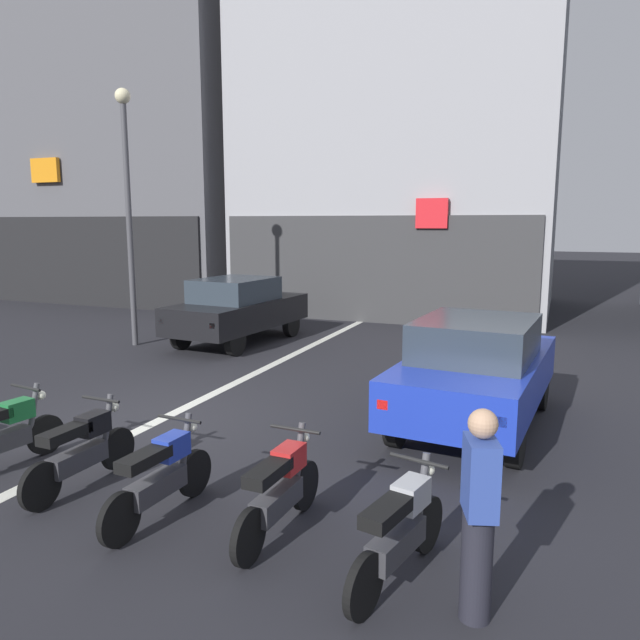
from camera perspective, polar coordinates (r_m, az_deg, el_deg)
The scene contains 13 objects.
ground_plane at distance 9.44m, azimuth -15.73°, elevation -9.55°, with size 120.00×120.00×0.00m, color #232328.
lane_centre_line at distance 14.46m, azimuth -1.08°, elevation -2.60°, with size 0.20×18.00×0.01m, color silver.
building_corner_left at distance 26.87m, azimuth -15.90°, elevation 16.51°, with size 10.74×9.10×13.03m.
building_mid_block at distance 22.35m, azimuth 8.50°, elevation 21.83°, with size 10.02×8.36×15.76m.
car_black_crossing_near at distance 14.96m, azimuth -7.90°, elevation 1.14°, with size 2.07×4.22×1.64m.
car_blue_parked_kerbside at distance 9.02m, azimuth 14.80°, elevation -4.54°, with size 2.09×4.23×1.64m.
street_lamp at distance 15.14m, azimuth -18.00°, elevation 11.75°, with size 0.36×0.36×6.08m.
motorcycle_green_row_leftmost at distance 8.33m, azimuth -28.07°, elevation -9.58°, with size 0.55×1.67×0.98m.
motorcycle_black_row_left_mid at distance 7.41m, azimuth -21.90°, elevation -11.45°, with size 0.55×1.67×0.98m.
motorcycle_blue_row_centre at distance 6.45m, azimuth -15.07°, elevation -14.22°, with size 0.55×1.67×0.98m.
motorcycle_red_row_right_mid at distance 5.97m, azimuth -3.86°, elevation -15.90°, with size 0.55×1.67×0.98m.
motorcycle_silver_row_rightmost at distance 5.32m, azimuth 7.70°, elevation -19.33°, with size 0.57×1.64×0.98m.
person_by_motorcycles at distance 4.80m, azimuth 15.01°, elevation -17.57°, with size 0.32×0.41×1.67m.
Camera 1 is at (5.56, -7.01, 3.00)m, focal length 33.32 mm.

